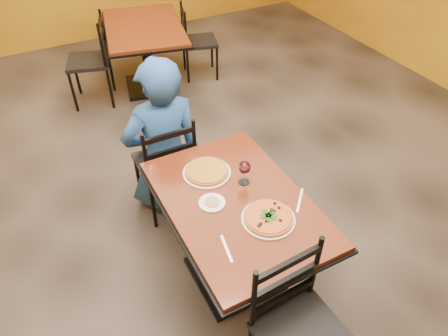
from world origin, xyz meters
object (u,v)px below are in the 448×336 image
chair_main_far (165,163)px  chair_second_left (88,62)px  side_plate (212,203)px  diner (162,136)px  plate_main (268,219)px  table_main (236,223)px  chair_second_right (200,42)px  pizza_far (207,171)px  wine_glass (244,172)px  plate_far (207,173)px  table_second (146,42)px  pizza_main (268,217)px

chair_main_far → chair_second_left: size_ratio=0.95×
chair_main_far → side_plate: 0.88m
diner → plate_main: diner is taller
table_main → plate_main: (0.09, -0.22, 0.20)m
side_plate → chair_second_right: bearing=66.6°
chair_main_far → pizza_far: 0.66m
table_main → side_plate: 0.25m
diner → wine_glass: size_ratio=7.18×
plate_main → plate_far: same height
diner → plate_far: size_ratio=4.17×
table_second → chair_second_left: (-0.66, 0.00, -0.08)m
table_second → diner: (-0.51, -1.85, 0.09)m
pizza_main → plate_far: (-0.14, 0.52, -0.02)m
table_second → chair_main_far: size_ratio=1.54×
chair_second_left → diner: size_ratio=0.74×
diner → chair_second_left: bearing=-83.9°
pizza_main → plate_main: bearing=0.0°
chair_second_right → pizza_main: size_ratio=3.04×
diner → side_plate: (-0.02, -0.91, 0.11)m
table_main → side_plate: bearing=160.2°
table_main → table_second: 2.84m
chair_second_right → plate_far: bearing=172.3°
table_main → chair_second_left: (-0.26, 2.81, -0.08)m
pizza_far → plate_main: bearing=-75.5°
chair_second_right → pizza_main: 3.19m
table_main → side_plate: size_ratio=7.69×
table_second → pizza_main: size_ratio=4.91×
diner → plate_far: bearing=97.3°
plate_main → pizza_main: 0.02m
pizza_far → side_plate: 0.27m
table_second → chair_second_left: chair_second_left is taller
plate_far → side_plate: size_ratio=1.94×
plate_main → chair_second_left: bearing=96.5°
chair_main_far → side_plate: chair_main_far is taller
table_main → chair_second_right: chair_second_right is taller
plate_far → wine_glass: bearing=-47.6°
table_second → plate_main: (-0.31, -3.02, 0.20)m
table_main → pizza_main: (0.09, -0.22, 0.21)m
table_main → table_second: (0.40, 2.81, 0.00)m
chair_main_far → plate_far: size_ratio=2.91×
pizza_main → pizza_far: (-0.14, 0.52, 0.00)m
chair_main_far → chair_second_right: chair_main_far is taller
plate_main → pizza_main: bearing=0.0°
chair_second_left → plate_far: chair_second_left is taller
table_second → side_plate: size_ratio=8.71×
chair_second_left → plate_main: 3.06m
table_main → diner: 0.97m
plate_far → table_main: bearing=-81.1°
pizza_far → wine_glass: bearing=-47.6°
table_main → wine_glass: (0.12, 0.12, 0.28)m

